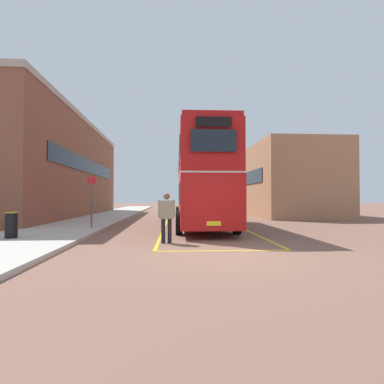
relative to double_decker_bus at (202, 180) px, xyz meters
The scene contains 10 objects.
ground_plane 6.64m from the double_decker_bus, 92.40° to the left, with size 135.60×135.60×0.00m, color brown.
sidewalk_left 11.16m from the double_decker_bus, 128.34° to the left, with size 4.00×57.60×0.14m, color #B2ADA3.
brick_building_left 15.08m from the double_decker_bus, 139.42° to the left, with size 6.22×23.09×7.90m.
depot_building_right 15.30m from the double_decker_bus, 56.71° to the left, with size 6.37×16.45×5.98m.
double_decker_bus is the anchor object (origin of this frame).
single_deck_bus 20.61m from the double_decker_bus, 84.56° to the left, with size 3.58×8.37×3.02m.
pedestrian_boarding 6.22m from the double_decker_bus, 107.22° to the right, with size 0.57×0.27×1.71m.
litter_bin 9.04m from the double_decker_bus, 144.80° to the right, with size 0.43×0.43×0.91m.
bus_stop_sign 5.62m from the double_decker_bus, 166.57° to the right, with size 0.44×0.08×2.46m.
bay_marking_yellow 3.18m from the double_decker_bus, 90.50° to the right, with size 4.34×12.86×0.01m.
Camera 1 is at (-1.40, -8.28, 1.54)m, focal length 29.46 mm.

